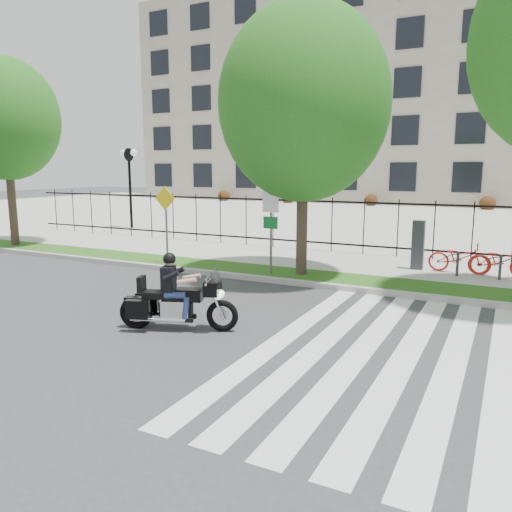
% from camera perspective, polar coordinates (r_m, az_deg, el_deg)
% --- Properties ---
extents(ground, '(120.00, 120.00, 0.00)m').
position_cam_1_polar(ground, '(10.73, -7.54, -7.43)').
color(ground, '#353537').
rests_on(ground, ground).
extents(curb, '(60.00, 0.20, 0.15)m').
position_cam_1_polar(curb, '(14.15, 1.93, -2.76)').
color(curb, '#A6A39D').
rests_on(curb, ground).
extents(grass_verge, '(60.00, 1.50, 0.15)m').
position_cam_1_polar(grass_verge, '(14.91, 3.32, -2.12)').
color(grass_verge, '#214D13').
rests_on(grass_verge, ground).
extents(sidewalk, '(60.00, 3.50, 0.15)m').
position_cam_1_polar(sidewalk, '(17.18, 6.70, -0.56)').
color(sidewalk, '#A4A19A').
rests_on(sidewalk, ground).
extents(plaza, '(80.00, 34.00, 0.10)m').
position_cam_1_polar(plaza, '(34.05, 17.16, 4.23)').
color(plaza, '#A4A19A').
rests_on(plaza, ground).
extents(crosswalk_stripes, '(5.70, 8.00, 0.01)m').
position_cam_1_polar(crosswalk_stripes, '(9.04, 19.07, -11.25)').
color(crosswalk_stripes, silver).
rests_on(crosswalk_stripes, ground).
extents(iron_fence, '(30.00, 0.06, 2.00)m').
position_cam_1_polar(iron_fence, '(18.66, 8.66, 3.57)').
color(iron_fence, black).
rests_on(iron_fence, sidewalk).
extents(office_building, '(60.00, 21.90, 20.15)m').
position_cam_1_polar(office_building, '(54.06, 21.63, 16.49)').
color(office_building, gray).
rests_on(office_building, ground).
extents(lamp_post_left, '(1.06, 0.70, 4.25)m').
position_cam_1_polar(lamp_post_left, '(27.12, -14.28, 9.69)').
color(lamp_post_left, black).
rests_on(lamp_post_left, ground).
extents(street_tree_0, '(4.12, 4.12, 7.32)m').
position_cam_1_polar(street_tree_0, '(22.35, -26.75, 13.79)').
color(street_tree_0, '#35271D').
rests_on(street_tree_0, grass_verge).
extents(street_tree_1, '(4.77, 4.77, 7.59)m').
position_cam_1_polar(street_tree_1, '(14.49, 5.49, 17.03)').
color(street_tree_1, '#35271D').
rests_on(street_tree_1, grass_verge).
extents(sign_pole_regulatory, '(0.50, 0.09, 2.50)m').
position_cam_1_polar(sign_pole_regulatory, '(14.44, 1.70, 4.19)').
color(sign_pole_regulatory, '#59595B').
rests_on(sign_pole_regulatory, grass_verge).
extents(sign_pole_warning, '(0.78, 0.09, 2.49)m').
position_cam_1_polar(sign_pole_warning, '(16.41, -10.27, 4.73)').
color(sign_pole_warning, '#59595B').
rests_on(sign_pole_warning, grass_verge).
extents(motorcycle_rider, '(2.34, 1.20, 1.88)m').
position_cam_1_polar(motorcycle_rider, '(10.09, -9.00, -4.89)').
color(motorcycle_rider, black).
rests_on(motorcycle_rider, ground).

